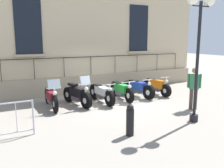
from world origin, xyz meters
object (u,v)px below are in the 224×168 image
object	(u,v)px
motorcycle_maroon	(51,97)
bollard	(130,120)
pedestrian_standing	(194,86)
motorcycle_white	(102,93)
lamppost	(199,28)
motorcycle_blue	(138,88)
motorcycle_black	(77,95)
motorcycle_green	(121,90)
motorcycle_orange	(156,86)

from	to	relation	value
motorcycle_maroon	bollard	bearing A→B (deg)	18.54
pedestrian_standing	motorcycle_maroon	bearing A→B (deg)	-119.40
motorcycle_white	lamppost	xyz separation A→B (m)	(3.68, 1.72, 2.69)
motorcycle_blue	motorcycle_black	bearing A→B (deg)	-88.30
lamppost	pedestrian_standing	world-z (taller)	lamppost
motorcycle_black	motorcycle_blue	distance (m)	3.11
motorcycle_blue	pedestrian_standing	distance (m)	2.94
motorcycle_maroon	bollard	world-z (taller)	motorcycle_maroon
bollard	motorcycle_green	bearing A→B (deg)	153.69
motorcycle_black	bollard	distance (m)	3.84
motorcycle_maroon	motorcycle_orange	xyz separation A→B (m)	(-0.02, 5.30, -0.02)
motorcycle_maroon	motorcycle_orange	bearing A→B (deg)	90.23
motorcycle_maroon	motorcycle_black	world-z (taller)	motorcycle_black
lamppost	pedestrian_standing	distance (m)	2.66
motorcycle_blue	lamppost	distance (m)	4.74
motorcycle_white	motorcycle_green	bearing A→B (deg)	96.93
motorcycle_blue	lamppost	size ratio (longest dim) A/B	0.52
motorcycle_black	bollard	world-z (taller)	motorcycle_black
motorcycle_orange	lamppost	distance (m)	4.95
motorcycle_orange	motorcycle_blue	bearing A→B (deg)	-89.45
motorcycle_maroon	motorcycle_white	xyz separation A→B (m)	(0.19, 2.15, -0.01)
motorcycle_black	motorcycle_white	size ratio (longest dim) A/B	0.94
motorcycle_white	lamppost	bearing A→B (deg)	25.05
pedestrian_standing	motorcycle_blue	bearing A→B (deg)	-164.90
motorcycle_white	motorcycle_green	distance (m)	1.07
motorcycle_green	motorcycle_blue	size ratio (longest dim) A/B	1.00
motorcycle_black	motorcycle_green	bearing A→B (deg)	90.51
bollard	pedestrian_standing	size ratio (longest dim) A/B	0.56
motorcycle_maroon	bollard	xyz separation A→B (m)	(3.91, 1.31, 0.03)
motorcycle_white	bollard	distance (m)	3.81
lamppost	pedestrian_standing	bearing A→B (deg)	135.58
motorcycle_green	motorcycle_orange	size ratio (longest dim) A/B	1.06
motorcycle_maroon	motorcycle_orange	size ratio (longest dim) A/B	1.06
motorcycle_white	pedestrian_standing	distance (m)	3.84
motorcycle_white	lamppost	distance (m)	4.87
motorcycle_white	motorcycle_blue	bearing A→B (deg)	95.69
motorcycle_maroon	pedestrian_standing	bearing A→B (deg)	60.60
motorcycle_white	bollard	world-z (taller)	bollard
motorcycle_black	motorcycle_orange	distance (m)	4.23
lamppost	bollard	bearing A→B (deg)	-89.18
motorcycle_white	lamppost	size ratio (longest dim) A/B	0.52
motorcycle_blue	motorcycle_maroon	bearing A→B (deg)	-89.85
motorcycle_orange	bollard	size ratio (longest dim) A/B	2.18
motorcycle_white	motorcycle_orange	world-z (taller)	motorcycle_orange
bollard	motorcycle_black	bearing A→B (deg)	-176.45
motorcycle_black	motorcycle_white	xyz separation A→B (m)	(0.11, 1.08, -0.01)
motorcycle_black	motorcycle_white	world-z (taller)	motorcycle_black
motorcycle_orange	pedestrian_standing	size ratio (longest dim) A/B	1.22
motorcycle_white	pedestrian_standing	bearing A→B (deg)	47.08
motorcycle_black	lamppost	size ratio (longest dim) A/B	0.49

